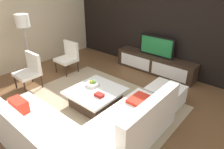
{
  "coord_description": "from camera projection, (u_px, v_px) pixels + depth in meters",
  "views": [
    {
      "loc": [
        2.52,
        -2.41,
        2.52
      ],
      "look_at": [
        -0.11,
        0.64,
        0.54
      ],
      "focal_mm": 32.2,
      "sensor_mm": 36.0,
      "label": 1
    }
  ],
  "objects": [
    {
      "name": "ground_plane",
      "position": [
        96.0,
        109.0,
        4.23
      ],
      "size": [
        14.0,
        14.0,
        0.0
      ],
      "primitive_type": "plane",
      "color": "brown"
    },
    {
      "name": "feature_wall_back",
      "position": [
        164.0,
        22.0,
        5.44
      ],
      "size": [
        6.4,
        0.12,
        2.8
      ],
      "primitive_type": "cube",
      "color": "black",
      "rests_on": "ground"
    },
    {
      "name": "side_wall_left",
      "position": [
        18.0,
        20.0,
        5.61
      ],
      "size": [
        0.12,
        5.2,
        2.8
      ],
      "primitive_type": "cube",
      "color": "beige",
      "rests_on": "ground"
    },
    {
      "name": "area_rug",
      "position": [
        93.0,
        107.0,
        4.28
      ],
      "size": [
        3.3,
        2.78,
        0.01
      ],
      "primitive_type": "cube",
      "color": "tan",
      "rests_on": "ground"
    },
    {
      "name": "media_console",
      "position": [
        155.0,
        64.0,
        5.75
      ],
      "size": [
        2.33,
        0.47,
        0.5
      ],
      "color": "#332319",
      "rests_on": "ground"
    },
    {
      "name": "television",
      "position": [
        157.0,
        46.0,
        5.51
      ],
      "size": [
        1.03,
        0.06,
        0.56
      ],
      "color": "black",
      "rests_on": "media_console"
    },
    {
      "name": "sectional_couch",
      "position": [
        81.0,
        131.0,
        3.21
      ],
      "size": [
        2.44,
        2.42,
        0.84
      ],
      "color": "white",
      "rests_on": "ground"
    },
    {
      "name": "coffee_table",
      "position": [
        96.0,
        97.0,
        4.26
      ],
      "size": [
        1.0,
        1.05,
        0.38
      ],
      "color": "#332319",
      "rests_on": "ground"
    },
    {
      "name": "accent_chair_near",
      "position": [
        30.0,
        69.0,
        4.87
      ],
      "size": [
        0.55,
        0.51,
        0.87
      ],
      "rotation": [
        0.0,
        0.0,
        0.02
      ],
      "color": "#332319",
      "rests_on": "ground"
    },
    {
      "name": "floor_lamp",
      "position": [
        23.0,
        24.0,
        5.13
      ],
      "size": [
        0.34,
        0.34,
        1.66
      ],
      "color": "#A5A5AA",
      "rests_on": "ground"
    },
    {
      "name": "ottoman",
      "position": [
        165.0,
        95.0,
        4.34
      ],
      "size": [
        0.7,
        0.7,
        0.4
      ],
      "primitive_type": "cube",
      "color": "white",
      "rests_on": "ground"
    },
    {
      "name": "fruit_bowl",
      "position": [
        93.0,
        84.0,
        4.34
      ],
      "size": [
        0.28,
        0.28,
        0.13
      ],
      "color": "silver",
      "rests_on": "coffee_table"
    },
    {
      "name": "accent_chair_far",
      "position": [
        68.0,
        55.0,
        5.7
      ],
      "size": [
        0.56,
        0.5,
        0.87
      ],
      "rotation": [
        0.0,
        0.0,
        -0.14
      ],
      "color": "#332319",
      "rests_on": "ground"
    },
    {
      "name": "book_stack",
      "position": [
        99.0,
        95.0,
        3.96
      ],
      "size": [
        0.19,
        0.13,
        0.06
      ],
      "color": "maroon",
      "rests_on": "coffee_table"
    }
  ]
}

